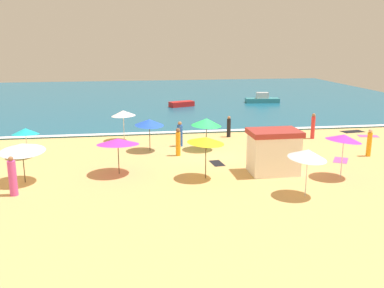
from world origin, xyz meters
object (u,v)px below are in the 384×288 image
beach_umbrella_3 (25,131)px  beach_umbrella_0 (118,141)px  beach_umbrella_6 (123,113)px  beachgoer_2 (369,143)px  beach_umbrella_4 (206,122)px  lifeguard_cabana (274,151)px  beachgoer_0 (13,177)px  small_boat_0 (262,99)px  beach_umbrella_7 (206,140)px  beachgoer_5 (180,135)px  beachgoer_4 (313,126)px  small_boat_1 (182,104)px  beachgoer_1 (178,142)px  beach_umbrella_8 (149,122)px  beach_umbrella_5 (308,154)px  beachgoer_3 (229,127)px  beach_umbrella_2 (22,147)px  beach_umbrella_1 (344,138)px

beach_umbrella_3 → beach_umbrella_0: bearing=-37.0°
beach_umbrella_6 → beachgoer_2: beach_umbrella_6 is taller
beach_umbrella_3 → beach_umbrella_4: size_ratio=0.76×
beach_umbrella_3 → beachgoer_2: (21.21, -3.02, -0.82)m
lifeguard_cabana → beachgoer_0: size_ratio=1.44×
lifeguard_cabana → beachgoer_0: (-13.26, -1.47, -0.34)m
small_boat_0 → beachgoer_2: bearing=-91.2°
beach_umbrella_7 → lifeguard_cabana: bearing=5.3°
beach_umbrella_7 → beachgoer_0: bearing=-173.2°
lifeguard_cabana → beachgoer_5: (-4.29, 6.82, -0.42)m
beachgoer_4 → small_boat_1: beachgoer_4 is taller
beach_umbrella_0 → beachgoer_1: bearing=41.3°
beachgoer_1 → beach_umbrella_7: bearing=-79.6°
beach_umbrella_8 → beach_umbrella_4: bearing=-4.1°
beach_umbrella_5 → beach_umbrella_6: bearing=123.3°
beach_umbrella_3 → beachgoer_3: beach_umbrella_3 is taller
beach_umbrella_3 → beachgoer_3: bearing=14.9°
beachgoer_1 → beachgoer_3: beachgoer_1 is taller
beach_umbrella_2 → small_boat_0: bearing=50.3°
beach_umbrella_7 → beachgoer_3: bearing=69.5°
beach_umbrella_5 → beachgoer_1: bearing=121.9°
beach_umbrella_1 → beachgoer_4: bearing=75.0°
beach_umbrella_4 → beach_umbrella_2: bearing=-153.7°
beachgoer_4 → beach_umbrella_1: bearing=-105.0°
beach_umbrella_1 → beach_umbrella_4: beach_umbrella_1 is taller
beachgoer_1 → beachgoer_4: 10.94m
beach_umbrella_0 → beach_umbrella_3: (-5.68, 4.28, -0.15)m
lifeguard_cabana → beach_umbrella_2: 13.18m
beach_umbrella_2 → beach_umbrella_5: beach_umbrella_5 is taller
lifeguard_cabana → beachgoer_0: lifeguard_cabana is taller
small_boat_1 → beach_umbrella_5: bearing=-85.4°
beachgoer_5 → beach_umbrella_7: bearing=-86.4°
beachgoer_1 → beachgoer_2: 12.02m
beach_umbrella_6 → beachgoer_2: bearing=-23.6°
beach_umbrella_2 → beachgoer_1: size_ratio=1.36×
beach_umbrella_5 → beachgoer_4: (5.42, 11.32, -1.12)m
beach_umbrella_4 → beachgoer_4: size_ratio=1.34×
beachgoer_1 → lifeguard_cabana: bearing=-43.0°
lifeguard_cabana → beach_umbrella_6: (-8.09, 9.10, 0.79)m
beach_umbrella_1 → small_boat_0: 27.11m
beach_umbrella_6 → beachgoer_0: bearing=-116.1°
beach_umbrella_1 → small_boat_0: beach_umbrella_1 is taller
beach_umbrella_2 → beach_umbrella_7: size_ratio=0.95×
beach_umbrella_2 → beachgoer_4: bearing=20.9°
beach_umbrella_6 → beachgoer_5: 4.59m
beach_umbrella_2 → beachgoer_5: bearing=35.8°
beach_umbrella_1 → beachgoer_3: size_ratio=1.53×
beach_umbrella_2 → beach_umbrella_4: 11.70m
beach_umbrella_7 → beachgoer_4: bearing=39.9°
lifeguard_cabana → beachgoer_5: size_ratio=1.58×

